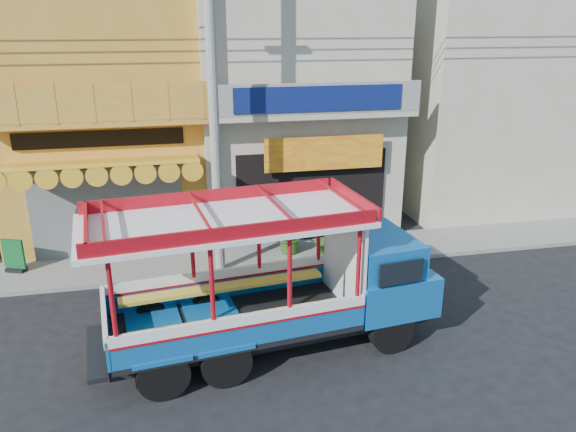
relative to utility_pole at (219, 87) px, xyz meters
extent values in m
plane|color=black|center=(0.85, -3.30, -5.03)|extent=(90.00, 90.00, 0.00)
cube|color=slate|center=(0.85, 0.70, -4.97)|extent=(30.00, 2.00, 0.12)
cube|color=#C0802A|center=(-3.15, 4.70, -1.03)|extent=(6.00, 6.00, 8.00)
cube|color=#595B5E|center=(-3.15, 1.68, -3.63)|extent=(4.20, 0.10, 2.60)
cube|color=gold|center=(-3.15, 0.95, -1.98)|extent=(5.20, 1.50, 0.31)
cube|color=#C0802A|center=(-3.15, 1.35, -0.98)|extent=(6.00, 0.70, 0.18)
cube|color=#C0802A|center=(-3.15, 1.05, -0.43)|extent=(6.00, 0.12, 0.95)
cube|color=black|center=(-3.15, 1.67, -1.48)|extent=(4.50, 0.04, 0.45)
cube|color=#B1AD91|center=(2.85, 4.70, -1.03)|extent=(6.00, 6.00, 8.00)
cube|color=black|center=(2.85, 1.68, -3.53)|extent=(4.60, 0.12, 2.80)
cube|color=yellow|center=(3.15, 1.40, -2.13)|extent=(3.60, 0.05, 1.00)
cube|color=#B1AD91|center=(2.85, 1.35, -0.98)|extent=(6.00, 0.70, 0.18)
cube|color=gray|center=(2.85, 1.05, -0.48)|extent=(6.00, 0.12, 0.85)
cube|color=navy|center=(2.85, 0.98, -0.48)|extent=(4.80, 0.06, 0.70)
cube|color=#B1AD91|center=(-0.15, 1.55, -1.03)|extent=(0.35, 0.30, 8.00)
cube|color=#B1AD91|center=(9.85, 4.70, -1.23)|extent=(6.00, 6.00, 7.60)
cylinder|color=gray|center=(-0.15, 0.00, -0.53)|extent=(0.26, 0.26, 9.00)
cylinder|color=black|center=(2.99, -4.61, -4.54)|extent=(1.01, 0.39, 0.98)
cylinder|color=black|center=(2.76, -2.76, -4.54)|extent=(1.01, 0.39, 0.98)
cylinder|color=black|center=(-0.52, -5.05, -4.54)|extent=(1.01, 0.39, 0.98)
cylinder|color=black|center=(-0.75, -3.20, -4.54)|extent=(1.01, 0.39, 0.98)
cylinder|color=black|center=(-1.69, -5.19, -4.54)|extent=(1.01, 0.39, 0.98)
cylinder|color=black|center=(-1.92, -3.34, -4.54)|extent=(1.01, 0.39, 0.98)
cube|color=black|center=(0.53, -3.98, -4.44)|extent=(6.75, 2.41, 0.27)
cube|color=blue|center=(3.07, -3.67, -3.90)|extent=(2.02, 2.36, 0.88)
cube|color=blue|center=(2.92, -3.68, -3.12)|extent=(1.61, 2.14, 0.74)
cube|color=black|center=(3.60, -3.60, -3.17)|extent=(0.27, 1.72, 0.54)
cube|color=black|center=(-0.27, -4.08, -4.25)|extent=(5.09, 2.74, 0.12)
cube|color=blue|center=(-0.14, -5.11, -3.90)|extent=(4.83, 0.67, 0.59)
cube|color=white|center=(-0.14, -5.11, -3.64)|extent=(4.83, 0.68, 0.22)
cube|color=blue|center=(-0.40, -3.04, -3.90)|extent=(4.83, 0.67, 0.59)
cube|color=white|center=(-0.40, -3.04, -3.64)|extent=(4.83, 0.68, 0.22)
cylinder|color=#AC0D18|center=(-2.41, -5.37, -2.82)|extent=(0.10, 0.10, 1.57)
cylinder|color=#AC0D18|center=(-2.66, -3.34, -2.82)|extent=(0.10, 0.10, 1.57)
cube|color=white|center=(2.16, -3.78, -3.14)|extent=(0.32, 1.98, 2.21)
cube|color=white|center=(-0.37, -4.09, -2.04)|extent=(5.70, 3.05, 0.10)
cube|color=#AC0D18|center=(-0.37, -4.09, -1.86)|extent=(5.50, 2.93, 0.26)
cube|color=black|center=(-5.63, 1.02, -4.87)|extent=(0.58, 0.45, 0.09)
cube|color=#0E5222|center=(-5.63, 1.02, -4.40)|extent=(0.59, 0.29, 0.83)
imported|color=#295A19|center=(1.97, 0.76, -4.37)|extent=(1.29, 1.27, 1.08)
imported|color=#295A19|center=(2.82, 0.31, -4.35)|extent=(0.79, 0.78, 1.13)
imported|color=#295A19|center=(4.59, 0.76, -4.41)|extent=(0.66, 0.66, 1.01)
camera|label=1|loc=(-1.27, -14.19, 1.61)|focal=35.00mm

